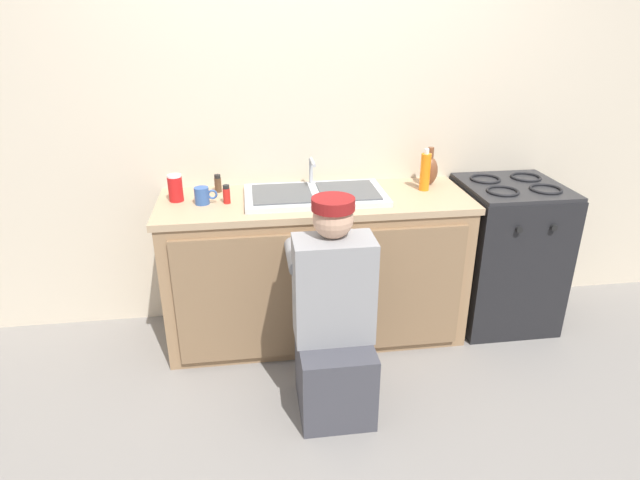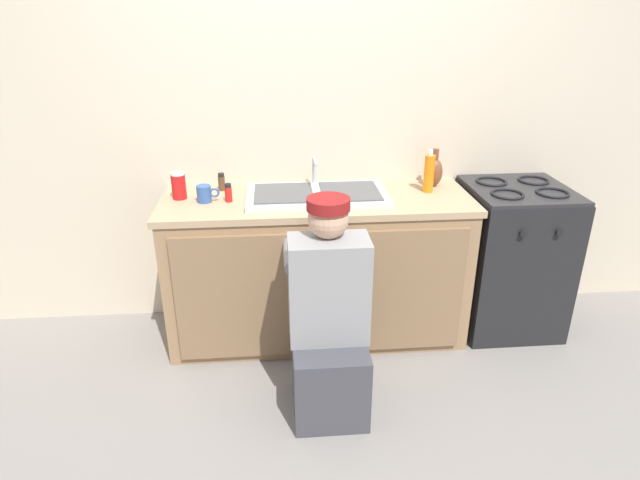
# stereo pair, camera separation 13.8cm
# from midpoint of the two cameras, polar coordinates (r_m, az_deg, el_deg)

# --- Properties ---
(ground_plane) EXTENTS (12.00, 12.00, 0.00)m
(ground_plane) POSITION_cam_midpoint_polar(r_m,az_deg,el_deg) (3.22, 1.42, -12.43)
(ground_plane) COLOR gray
(back_wall) EXTENTS (6.00, 0.10, 2.50)m
(back_wall) POSITION_cam_midpoint_polar(r_m,az_deg,el_deg) (3.31, 0.37, 12.43)
(back_wall) COLOR beige
(back_wall) RESTS_ON ground_plane
(counter_cabinet) EXTENTS (1.74, 0.62, 0.85)m
(counter_cabinet) POSITION_cam_midpoint_polar(r_m,az_deg,el_deg) (3.24, 0.92, -3.29)
(counter_cabinet) COLOR #997551
(counter_cabinet) RESTS_ON ground_plane
(countertop) EXTENTS (1.78, 0.62, 0.04)m
(countertop) POSITION_cam_midpoint_polar(r_m,az_deg,el_deg) (3.07, 0.96, 4.20)
(countertop) COLOR tan
(countertop) RESTS_ON counter_cabinet
(sink_double_basin) EXTENTS (0.80, 0.44, 0.19)m
(sink_double_basin) POSITION_cam_midpoint_polar(r_m,az_deg,el_deg) (3.06, 0.96, 4.88)
(sink_double_basin) COLOR silver
(sink_double_basin) RESTS_ON countertop
(stove_range) EXTENTS (0.59, 0.62, 0.93)m
(stove_range) POSITION_cam_midpoint_polar(r_m,az_deg,el_deg) (3.56, 20.65, -1.76)
(stove_range) COLOR black
(stove_range) RESTS_ON ground_plane
(plumber_person) EXTENTS (0.42, 0.61, 1.10)m
(plumber_person) POSITION_cam_midpoint_polar(r_m,az_deg,el_deg) (2.64, 2.52, -9.31)
(plumber_person) COLOR #3F3F47
(plumber_person) RESTS_ON ground_plane
(soap_bottle_orange) EXTENTS (0.06, 0.06, 0.25)m
(soap_bottle_orange) POSITION_cam_midpoint_polar(r_m,az_deg,el_deg) (3.21, 12.77, 6.96)
(soap_bottle_orange) COLOR orange
(soap_bottle_orange) RESTS_ON countertop
(spice_bottle_pepper) EXTENTS (0.04, 0.04, 0.10)m
(spice_bottle_pepper) POSITION_cam_midpoint_polar(r_m,az_deg,el_deg) (3.22, -9.25, 6.12)
(spice_bottle_pepper) COLOR #513823
(spice_bottle_pepper) RESTS_ON countertop
(coffee_mug) EXTENTS (0.13, 0.08, 0.09)m
(coffee_mug) POSITION_cam_midpoint_polar(r_m,az_deg,el_deg) (3.04, -10.94, 4.86)
(coffee_mug) COLOR #335699
(coffee_mug) RESTS_ON countertop
(spice_bottle_red) EXTENTS (0.04, 0.04, 0.10)m
(spice_bottle_red) POSITION_cam_midpoint_polar(r_m,az_deg,el_deg) (3.02, -8.46, 4.98)
(spice_bottle_red) COLOR red
(spice_bottle_red) RESTS_ON countertop
(soda_cup_red) EXTENTS (0.08, 0.08, 0.15)m
(soda_cup_red) POSITION_cam_midpoint_polar(r_m,az_deg,el_deg) (3.12, -13.62, 5.63)
(soda_cup_red) COLOR red
(soda_cup_red) RESTS_ON countertop
(vase_decorative) EXTENTS (0.10, 0.10, 0.23)m
(vase_decorative) POSITION_cam_midpoint_polar(r_m,az_deg,el_deg) (3.34, 13.25, 7.11)
(vase_decorative) COLOR brown
(vase_decorative) RESTS_ON countertop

